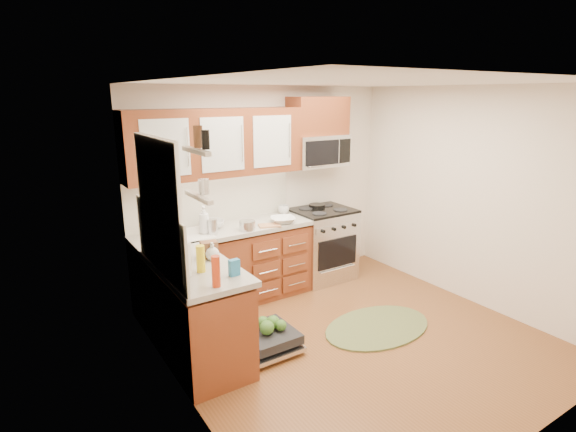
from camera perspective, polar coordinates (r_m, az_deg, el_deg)
floor at (r=4.79m, az=8.28°, el=-15.04°), size 3.50×3.50×0.00m
ceiling at (r=4.14m, az=9.64°, el=16.41°), size 3.50×3.50×0.00m
wall_back at (r=5.68m, az=-2.92°, el=3.53°), size 3.50×0.04×2.50m
wall_front at (r=3.29m, az=29.78°, el=-7.35°), size 3.50×0.04×2.50m
wall_left at (r=3.43m, az=-13.55°, el=-4.78°), size 0.04×3.50×2.50m
wall_right at (r=5.59m, az=22.43°, el=2.20°), size 0.04×3.50×2.50m
base_cabinet_back at (r=5.34m, az=-7.94°, el=-6.63°), size 2.05×0.60×0.85m
base_cabinet_left at (r=4.31m, az=-11.46°, el=-12.38°), size 0.60×1.25×0.85m
countertop_back at (r=5.18m, az=-8.08°, el=-1.78°), size 2.07×0.64×0.05m
countertop_left at (r=4.12m, az=-11.68°, el=-6.47°), size 0.64×1.27×0.05m
backsplash_back at (r=5.36m, az=-9.55°, el=2.18°), size 2.05×0.02×0.57m
backsplash_left at (r=3.92m, az=-15.92°, el=-3.02°), size 0.02×1.25×0.57m
upper_cabinets at (r=5.10m, az=-9.15°, el=9.13°), size 2.05×0.35×0.75m
cabinet_over_mw at (r=5.80m, az=3.82°, el=12.57°), size 0.76×0.35×0.47m
range at (r=5.99m, az=4.37°, el=-3.56°), size 0.76×0.64×0.95m
microwave at (r=5.81m, az=3.89°, el=8.28°), size 0.76×0.38×0.40m
sink at (r=5.00m, az=-13.40°, el=-3.86°), size 0.62×0.50×0.26m
dishwasher at (r=4.51m, az=-2.89°, el=-15.47°), size 0.70×0.60×0.20m
window at (r=3.81m, az=-16.18°, el=1.74°), size 0.03×1.05×1.05m
window_blind at (r=3.76m, az=-16.18°, el=6.69°), size 0.02×0.96×0.40m
shelf_upper at (r=2.94m, az=-11.62°, el=8.09°), size 0.04×0.40×0.03m
shelf_lower at (r=2.99m, az=-11.32°, el=2.37°), size 0.04×0.40×0.03m
rug at (r=5.00m, az=11.29°, el=-13.64°), size 1.39×1.04×0.02m
skillet at (r=5.96m, az=3.69°, el=1.31°), size 0.24×0.24×0.04m
stock_pot at (r=5.04m, az=-5.20°, el=-1.21°), size 0.24×0.24×0.11m
cutting_board at (r=5.19m, az=-2.36°, el=-1.20°), size 0.28×0.23×0.02m
canister at (r=4.93m, az=-9.54°, el=-1.36°), size 0.13×0.13×0.17m
paper_towel_roll at (r=3.86m, az=-13.13°, el=-5.31°), size 0.15×0.15×0.29m
mustard_bottle at (r=3.91m, az=-11.03°, el=-5.35°), size 0.08×0.08×0.24m
red_bottle at (r=3.60m, az=-9.14°, el=-6.96°), size 0.07×0.07×0.26m
wooden_box at (r=4.26m, az=-10.00°, el=-4.19°), size 0.17×0.13×0.15m
blue_carton at (r=3.81m, az=-6.84°, el=-6.52°), size 0.09×0.06×0.14m
bowl_a at (r=5.31m, az=-0.65°, el=-0.51°), size 0.37×0.37×0.07m
bowl_b at (r=5.17m, az=-9.67°, el=-1.07°), size 0.30×0.30×0.09m
cup at (r=5.71m, az=-0.57°, el=0.83°), size 0.17×0.17×0.11m
soap_bottle_a at (r=4.95m, az=-10.62°, el=-0.51°), size 0.14×0.14×0.31m
soap_bottle_b at (r=4.53m, az=-14.98°, el=-3.20°), size 0.09×0.09×0.17m
soap_bottle_c at (r=4.19m, az=-9.60°, el=-4.41°), size 0.16×0.16×0.16m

